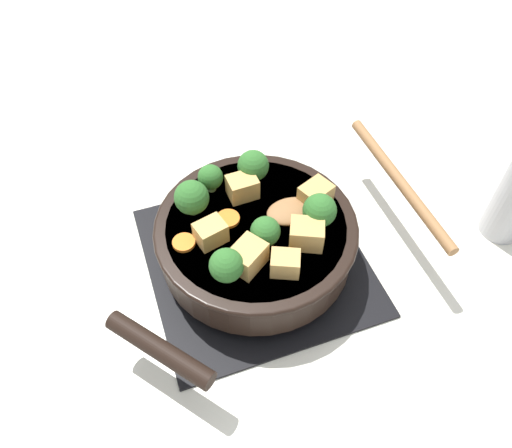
% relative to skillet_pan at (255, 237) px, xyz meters
% --- Properties ---
extents(ground_plane, '(2.40, 2.40, 0.00)m').
position_rel_skillet_pan_xyz_m(ground_plane, '(-0.00, -0.00, -0.06)').
color(ground_plane, silver).
extents(front_burner_grate, '(0.31, 0.31, 0.03)m').
position_rel_skillet_pan_xyz_m(front_burner_grate, '(-0.00, -0.00, -0.05)').
color(front_burner_grate, black).
rests_on(front_burner_grate, ground_plane).
extents(skillet_pan, '(0.36, 0.33, 0.06)m').
position_rel_skillet_pan_xyz_m(skillet_pan, '(0.00, 0.00, 0.00)').
color(skillet_pan, black).
rests_on(skillet_pan, front_burner_grate).
extents(wooden_spoon, '(0.21, 0.27, 0.02)m').
position_rel_skillet_pan_xyz_m(wooden_spoon, '(-0.15, -0.00, 0.03)').
color(wooden_spoon, olive).
rests_on(wooden_spoon, skillet_pan).
extents(tofu_cube_center_large, '(0.06, 0.05, 0.03)m').
position_rel_skillet_pan_xyz_m(tofu_cube_center_large, '(0.03, 0.06, 0.04)').
color(tofu_cube_center_large, tan).
rests_on(tofu_cube_center_large, skillet_pan).
extents(tofu_cube_near_handle, '(0.04, 0.04, 0.03)m').
position_rel_skillet_pan_xyz_m(tofu_cube_near_handle, '(0.06, 0.00, 0.04)').
color(tofu_cube_near_handle, tan).
rests_on(tofu_cube_near_handle, skillet_pan).
extents(tofu_cube_east_chunk, '(0.04, 0.03, 0.03)m').
position_rel_skillet_pan_xyz_m(tofu_cube_east_chunk, '(-0.00, -0.06, 0.04)').
color(tofu_cube_east_chunk, tan).
rests_on(tofu_cube_east_chunk, skillet_pan).
extents(tofu_cube_west_chunk, '(0.05, 0.05, 0.03)m').
position_rel_skillet_pan_xyz_m(tofu_cube_west_chunk, '(-0.05, 0.05, 0.04)').
color(tofu_cube_west_chunk, tan).
rests_on(tofu_cube_west_chunk, skillet_pan).
extents(tofu_cube_back_piece, '(0.04, 0.04, 0.03)m').
position_rel_skillet_pan_xyz_m(tofu_cube_back_piece, '(-0.01, 0.08, 0.04)').
color(tofu_cube_back_piece, tan).
rests_on(tofu_cube_back_piece, skillet_pan).
extents(tofu_cube_front_piece, '(0.05, 0.05, 0.03)m').
position_rel_skillet_pan_xyz_m(tofu_cube_front_piece, '(-0.09, -0.01, 0.04)').
color(tofu_cube_front_piece, tan).
rests_on(tofu_cube_front_piece, skillet_pan).
extents(broccoli_floret_near_spoon, '(0.05, 0.05, 0.05)m').
position_rel_skillet_pan_xyz_m(broccoli_floret_near_spoon, '(0.07, -0.05, 0.06)').
color(broccoli_floret_near_spoon, '#709956').
rests_on(broccoli_floret_near_spoon, skillet_pan).
extents(broccoli_floret_center_top, '(0.04, 0.04, 0.04)m').
position_rel_skillet_pan_xyz_m(broccoli_floret_center_top, '(0.04, -0.08, 0.05)').
color(broccoli_floret_center_top, '#709956').
rests_on(broccoli_floret_center_top, skillet_pan).
extents(broccoli_floret_east_rim, '(0.04, 0.04, 0.05)m').
position_rel_skillet_pan_xyz_m(broccoli_floret_east_rim, '(0.00, 0.03, 0.05)').
color(broccoli_floret_east_rim, '#709956').
rests_on(broccoli_floret_east_rim, skillet_pan).
extents(broccoli_floret_west_rim, '(0.05, 0.05, 0.05)m').
position_rel_skillet_pan_xyz_m(broccoli_floret_west_rim, '(-0.08, 0.03, 0.06)').
color(broccoli_floret_west_rim, '#709956').
rests_on(broccoli_floret_west_rim, skillet_pan).
extents(broccoli_floret_north_edge, '(0.04, 0.04, 0.05)m').
position_rel_skillet_pan_xyz_m(broccoli_floret_north_edge, '(0.06, 0.07, 0.05)').
color(broccoli_floret_north_edge, '#709956').
rests_on(broccoli_floret_north_edge, skillet_pan).
extents(broccoli_floret_south_cluster, '(0.05, 0.05, 0.05)m').
position_rel_skillet_pan_xyz_m(broccoli_floret_south_cluster, '(-0.03, -0.08, 0.06)').
color(broccoli_floret_south_cluster, '#709956').
rests_on(broccoli_floret_south_cluster, skillet_pan).
extents(carrot_slice_orange_thin, '(0.03, 0.03, 0.01)m').
position_rel_skillet_pan_xyz_m(carrot_slice_orange_thin, '(0.10, 0.00, 0.03)').
color(carrot_slice_orange_thin, orange).
rests_on(carrot_slice_orange_thin, skillet_pan).
extents(carrot_slice_near_center, '(0.03, 0.03, 0.01)m').
position_rel_skillet_pan_xyz_m(carrot_slice_near_center, '(0.03, -0.02, 0.03)').
color(carrot_slice_near_center, orange).
rests_on(carrot_slice_near_center, skillet_pan).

